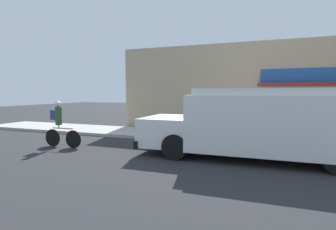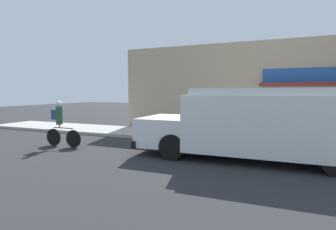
{
  "view_description": "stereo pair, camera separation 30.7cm",
  "coord_description": "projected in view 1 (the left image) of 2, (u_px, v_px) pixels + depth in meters",
  "views": [
    {
      "loc": [
        0.69,
        -9.91,
        1.99
      ],
      "look_at": [
        -3.01,
        -0.2,
        1.1
      ],
      "focal_mm": 28.0,
      "sensor_mm": 36.0,
      "label": 1
    },
    {
      "loc": [
        0.98,
        -9.79,
        1.99
      ],
      "look_at": [
        -3.01,
        -0.2,
        1.1
      ],
      "focal_mm": 28.0,
      "sensor_mm": 36.0,
      "label": 2
    }
  ],
  "objects": [
    {
      "name": "school_bus",
      "position": [
        264.0,
        122.0,
        7.85
      ],
      "size": [
        6.85,
        2.88,
        2.12
      ],
      "rotation": [
        0.0,
        0.0,
        0.02
      ],
      "color": "white",
      "rests_on": "ground_plane"
    },
    {
      "name": "trash_bin",
      "position": [
        192.0,
        123.0,
        11.71
      ],
      "size": [
        0.46,
        0.46,
        0.97
      ],
      "color": "slate",
      "rests_on": "sidewalk"
    },
    {
      "name": "ground_plane",
      "position": [
        246.0,
        147.0,
        9.64
      ],
      "size": [
        70.0,
        70.0,
        0.0
      ],
      "primitive_type": "plane",
      "color": "#2B2B2D"
    },
    {
      "name": "storefront",
      "position": [
        255.0,
        88.0,
        12.16
      ],
      "size": [
        13.37,
        1.1,
        4.34
      ],
      "color": "tan",
      "rests_on": "ground_plane"
    },
    {
      "name": "cyclist",
      "position": [
        60.0,
        125.0,
        9.53
      ],
      "size": [
        1.58,
        0.2,
        1.69
      ],
      "rotation": [
        0.0,
        0.0,
        0.01
      ],
      "color": "black",
      "rests_on": "ground_plane"
    },
    {
      "name": "sidewalk",
      "position": [
        249.0,
        139.0,
        10.83
      ],
      "size": [
        28.0,
        2.58,
        0.13
      ],
      "color": "#ADAAA3",
      "rests_on": "ground_plane"
    }
  ]
}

